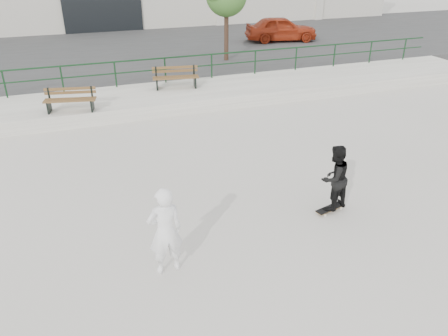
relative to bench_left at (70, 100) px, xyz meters
name	(u,v)px	position (x,y,z in m)	size (l,w,h in m)	color
ground	(241,249)	(2.82, -8.46, -0.89)	(120.00, 120.00, 0.00)	#B1ADA2
ledge	(149,100)	(2.82, 1.04, -0.64)	(30.00, 3.00, 0.50)	#B6B1A6
parking_strip	(118,54)	(2.82, 9.54, -0.64)	(60.00, 14.00, 0.50)	#373737
railing	(140,66)	(2.82, 2.34, 0.36)	(28.00, 0.06, 1.03)	#153B1D
bench_left	(70,100)	(0.00, 0.00, 0.00)	(1.76, 0.83, 0.78)	brown
bench_right	(176,77)	(4.03, 1.46, 0.02)	(1.86, 0.81, 0.83)	brown
red_car	(281,29)	(12.25, 8.72, 0.32)	(1.67, 4.14, 1.41)	#A42E14
skateboard	(330,208)	(5.32, -7.83, -0.81)	(0.81, 0.39, 0.09)	black
standing_skater	(334,178)	(5.32, -7.83, -0.01)	(0.76, 0.59, 1.56)	black
seated_skater	(165,231)	(1.28, -8.58, 0.00)	(0.65, 0.43, 1.78)	white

